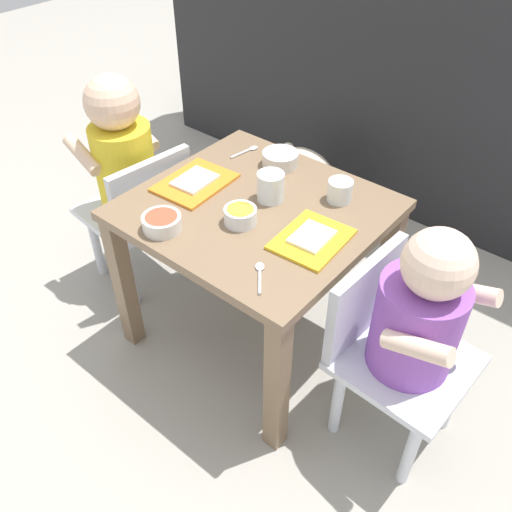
# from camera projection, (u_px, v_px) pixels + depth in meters

# --- Properties ---
(ground_plane) EXTENTS (7.00, 7.00, 0.00)m
(ground_plane) POSITION_uv_depth(u_px,v_px,m) (256.00, 332.00, 1.64)
(ground_plane) COLOR #9E998E
(kitchen_cabinet_back) EXTENTS (2.28, 0.32, 1.00)m
(kitchen_cabinet_back) POSITION_uv_depth(u_px,v_px,m) (435.00, 73.00, 1.89)
(kitchen_cabinet_back) COLOR #232326
(kitchen_cabinet_back) RESTS_ON ground
(dining_table) EXTENTS (0.59, 0.55, 0.47)m
(dining_table) POSITION_uv_depth(u_px,v_px,m) (256.00, 232.00, 1.39)
(dining_table) COLOR #7A6047
(dining_table) RESTS_ON ground
(seated_child_left) EXTENTS (0.31, 0.31, 0.69)m
(seated_child_left) POSITION_uv_depth(u_px,v_px,m) (126.00, 165.00, 1.57)
(seated_child_left) COLOR silver
(seated_child_left) RESTS_ON ground
(seated_child_right) EXTENTS (0.29, 0.29, 0.63)m
(seated_child_right) POSITION_uv_depth(u_px,v_px,m) (413.00, 319.00, 1.14)
(seated_child_right) COLOR silver
(seated_child_right) RESTS_ON ground
(dog) EXTENTS (0.41, 0.29, 0.30)m
(dog) POSITION_uv_depth(u_px,v_px,m) (311.00, 179.00, 1.94)
(dog) COLOR beige
(dog) RESTS_ON ground
(food_tray_left) EXTENTS (0.16, 0.21, 0.02)m
(food_tray_left) POSITION_uv_depth(u_px,v_px,m) (195.00, 182.00, 1.41)
(food_tray_left) COLOR orange
(food_tray_left) RESTS_ON dining_table
(food_tray_right) EXTENTS (0.15, 0.19, 0.02)m
(food_tray_right) POSITION_uv_depth(u_px,v_px,m) (312.00, 239.00, 1.23)
(food_tray_right) COLOR gold
(food_tray_right) RESTS_ON dining_table
(water_cup_left) EXTENTS (0.06, 0.06, 0.06)m
(water_cup_left) POSITION_uv_depth(u_px,v_px,m) (340.00, 192.00, 1.34)
(water_cup_left) COLOR white
(water_cup_left) RESTS_ON dining_table
(water_cup_right) EXTENTS (0.07, 0.07, 0.07)m
(water_cup_right) POSITION_uv_depth(u_px,v_px,m) (271.00, 188.00, 1.34)
(water_cup_right) COLOR white
(water_cup_right) RESTS_ON dining_table
(cereal_bowl_right_side) EXTENTS (0.09, 0.09, 0.04)m
(cereal_bowl_right_side) POSITION_uv_depth(u_px,v_px,m) (162.00, 222.00, 1.25)
(cereal_bowl_right_side) COLOR silver
(cereal_bowl_right_side) RESTS_ON dining_table
(veggie_bowl_near) EXTENTS (0.08, 0.08, 0.04)m
(veggie_bowl_near) POSITION_uv_depth(u_px,v_px,m) (240.00, 215.00, 1.27)
(veggie_bowl_near) COLOR white
(veggie_bowl_near) RESTS_ON dining_table
(veggie_bowl_far) EXTENTS (0.10, 0.10, 0.04)m
(veggie_bowl_far) POSITION_uv_depth(u_px,v_px,m) (280.00, 159.00, 1.47)
(veggie_bowl_far) COLOR silver
(veggie_bowl_far) RESTS_ON dining_table
(spoon_by_left_tray) EXTENTS (0.03, 0.10, 0.01)m
(spoon_by_left_tray) POSITION_uv_depth(u_px,v_px,m) (247.00, 151.00, 1.54)
(spoon_by_left_tray) COLOR silver
(spoon_by_left_tray) RESTS_ON dining_table
(spoon_by_right_tray) EXTENTS (0.07, 0.09, 0.01)m
(spoon_by_right_tray) POSITION_uv_depth(u_px,v_px,m) (260.00, 274.00, 1.14)
(spoon_by_right_tray) COLOR silver
(spoon_by_right_tray) RESTS_ON dining_table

